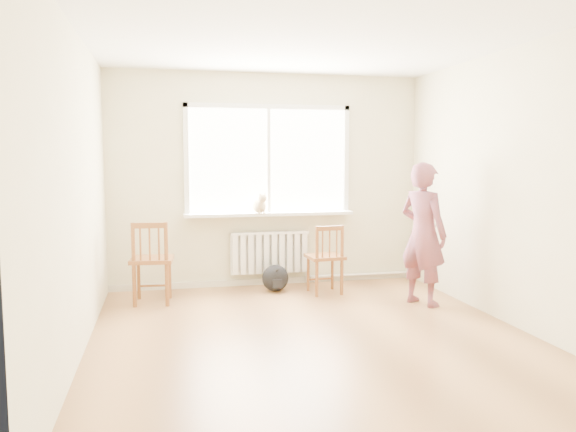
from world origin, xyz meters
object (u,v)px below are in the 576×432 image
person (423,234)px  backpack (275,278)px  cat (260,205)px  chair_left (151,262)px  chair_right (326,259)px

person → backpack: (-1.49, 0.96, -0.63)m
cat → backpack: size_ratio=1.21×
chair_left → cat: 1.52m
person → backpack: size_ratio=4.83×
chair_right → person: 1.21m
chair_right → cat: bearing=-37.1°
chair_right → person: person is taller
chair_right → backpack: bearing=-28.1°
chair_left → person: 3.05m
person → backpack: person is taller
chair_left → backpack: bearing=-163.8°
chair_right → backpack: chair_right is taller
chair_left → chair_right: bearing=-174.0°
person → backpack: 1.88m
cat → backpack: (0.15, -0.22, -0.89)m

